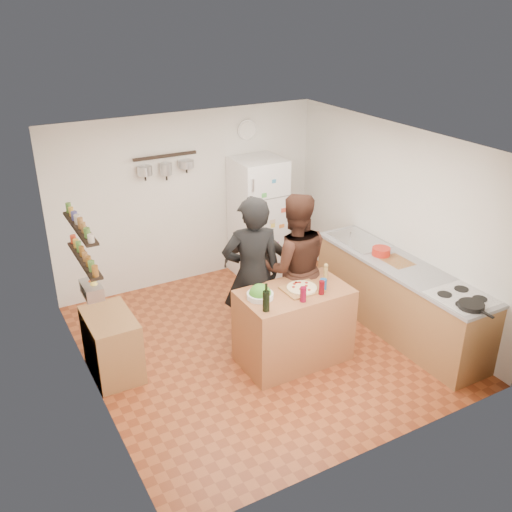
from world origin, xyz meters
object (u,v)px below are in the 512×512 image
skillet (471,305)px  red_bowl (381,251)px  side_table (112,345)px  pepper_mill (325,274)px  wall_clock (247,130)px  salad_bowl (260,296)px  person_back (258,265)px  person_center (294,267)px  wine_bottle (266,301)px  counter_run (398,298)px  fridge (258,218)px  salt_canister (323,284)px  person_left (252,275)px  prep_island (294,326)px

skillet → red_bowl: 1.51m
side_table → red_bowl: bearing=-8.4°
pepper_mill → wall_clock: bearing=82.7°
salad_bowl → person_back: (0.55, 1.04, -0.19)m
person_back → red_bowl: size_ratio=6.46×
person_center → side_table: person_center is taller
wine_bottle → red_bowl: 2.03m
counter_run → skillet: bearing=-94.9°
fridge → wall_clock: bearing=90.0°
salt_canister → side_table: salt_canister is taller
person_center → person_back: bearing=-55.3°
salad_bowl → salt_canister: salt_canister is taller
person_center → person_back: (-0.16, 0.61, -0.19)m
salad_bowl → fridge: bearing=61.3°
red_bowl → wall_clock: wall_clock is taller
side_table → person_left: bearing=-9.8°
salad_bowl → fridge: 2.48m
prep_island → side_table: prep_island is taller
red_bowl → prep_island: bearing=-169.5°
salad_bowl → person_left: bearing=72.2°
salt_canister → red_bowl: 1.24m
salt_canister → side_table: (-2.22, 0.90, -0.61)m
skillet → red_bowl: (0.05, 1.51, 0.02)m
pepper_mill → fridge: fridge is taller
wine_bottle → person_back: size_ratio=0.15×
skillet → person_back: bearing=119.1°
salad_bowl → person_left: size_ratio=0.15×
salt_canister → fridge: (0.47, 2.35, -0.07)m
prep_island → counter_run: (1.52, -0.07, -0.01)m
person_left → side_table: (-1.64, 0.28, -0.60)m
red_bowl → fridge: fridge is taller
pepper_mill → skillet: pepper_mill is taller
wine_bottle → red_bowl: (1.97, 0.49, -0.06)m
salad_bowl → person_center: bearing=31.1°
wall_clock → side_table: bearing=-146.5°
salad_bowl → pepper_mill: (0.87, 0.00, 0.06)m
prep_island → skillet: size_ratio=4.55×
salt_canister → side_table: 2.47m
salt_canister → person_left: size_ratio=0.07×
fridge → side_table: size_ratio=2.25×
counter_run → prep_island: bearing=177.3°
skillet → side_table: (-3.34, 2.01, -0.58)m
prep_island → side_table: bearing=158.0°
salad_bowl → counter_run: bearing=-3.6°
wine_bottle → salt_canister: 0.81m
counter_run → wall_clock: wall_clock is taller
salad_bowl → red_bowl: 1.90m
person_back → fridge: fridge is taller
red_bowl → wall_clock: size_ratio=0.77×
skillet → fridge: bearing=100.6°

